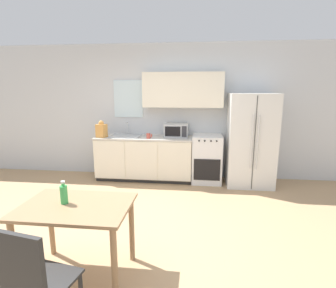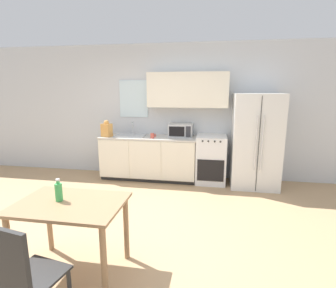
% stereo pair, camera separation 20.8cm
% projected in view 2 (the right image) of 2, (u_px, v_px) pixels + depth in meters
% --- Properties ---
extents(ground_plane, '(12.00, 12.00, 0.00)m').
position_uv_depth(ground_plane, '(132.00, 230.00, 3.43)').
color(ground_plane, tan).
extents(wall_back, '(12.00, 0.38, 2.70)m').
position_uv_depth(wall_back, '(167.00, 109.00, 5.37)').
color(wall_back, silver).
rests_on(wall_back, ground_plane).
extents(kitchen_counter, '(1.93, 0.62, 0.88)m').
position_uv_depth(kitchen_counter, '(149.00, 157.00, 5.33)').
color(kitchen_counter, '#333333').
rests_on(kitchen_counter, ground_plane).
extents(oven_range, '(0.57, 0.61, 0.93)m').
position_uv_depth(oven_range, '(211.00, 159.00, 5.13)').
color(oven_range, white).
rests_on(oven_range, ground_plane).
extents(refrigerator, '(0.85, 0.75, 1.74)m').
position_uv_depth(refrigerator, '(256.00, 141.00, 4.85)').
color(refrigerator, silver).
rests_on(refrigerator, ground_plane).
extents(kitchen_sink, '(0.59, 0.42, 0.26)m').
position_uv_depth(kitchen_sink, '(131.00, 135.00, 5.31)').
color(kitchen_sink, '#B7BABC').
rests_on(kitchen_sink, kitchen_counter).
extents(microwave, '(0.47, 0.36, 0.26)m').
position_uv_depth(microwave, '(181.00, 130.00, 5.20)').
color(microwave, '#B7BABC').
rests_on(microwave, kitchen_counter).
extents(coffee_mug, '(0.11, 0.08, 0.10)m').
position_uv_depth(coffee_mug, '(153.00, 136.00, 5.05)').
color(coffee_mug, '#BF4C3F').
rests_on(coffee_mug, kitchen_counter).
extents(grocery_bag_0, '(0.22, 0.20, 0.33)m').
position_uv_depth(grocery_bag_0, '(107.00, 129.00, 5.21)').
color(grocery_bag_0, '#DB994C').
rests_on(grocery_bag_0, kitchen_counter).
extents(dining_table, '(1.03, 0.71, 0.75)m').
position_uv_depth(dining_table, '(71.00, 214.00, 2.54)').
color(dining_table, '#997551').
rests_on(dining_table, ground_plane).
extents(dining_chair_near, '(0.47, 0.47, 0.93)m').
position_uv_depth(dining_chair_near, '(21.00, 274.00, 1.85)').
color(dining_chair_near, '#282828').
rests_on(dining_chair_near, ground_plane).
extents(drink_bottle, '(0.07, 0.07, 0.22)m').
position_uv_depth(drink_bottle, '(59.00, 192.00, 2.54)').
color(drink_bottle, '#3FB259').
rests_on(drink_bottle, dining_table).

